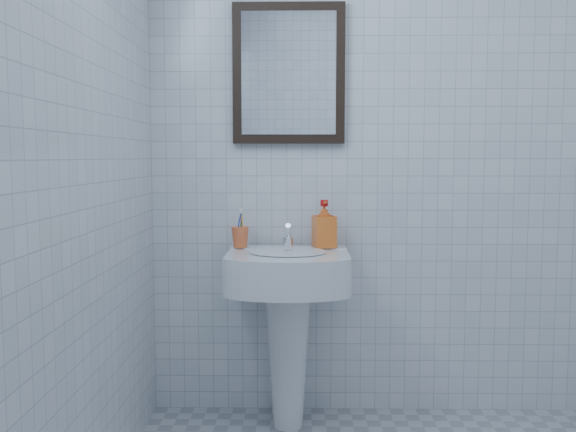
{
  "coord_description": "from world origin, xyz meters",
  "views": [
    {
      "loc": [
        -0.42,
        -1.72,
        1.18
      ],
      "look_at": [
        -0.47,
        0.86,
        0.94
      ],
      "focal_mm": 40.0,
      "sensor_mm": 36.0,
      "label": 1
    }
  ],
  "objects": [
    {
      "name": "wall_back",
      "position": [
        0.0,
        1.2,
        1.25
      ],
      "size": [
        2.2,
        0.02,
        2.5
      ],
      "primitive_type": "cube",
      "color": "silver",
      "rests_on": "ground"
    },
    {
      "name": "wall_mirror",
      "position": [
        -0.47,
        1.18,
        1.55
      ],
      "size": [
        0.5,
        0.04,
        0.62
      ],
      "color": "black",
      "rests_on": "wall_back"
    },
    {
      "name": "toothbrush_cup",
      "position": [
        -0.68,
        1.07,
        0.83
      ],
      "size": [
        0.08,
        0.08,
        0.09
      ],
      "primitive_type": null,
      "rotation": [
        0.0,
        0.0,
        0.08
      ],
      "color": "orange",
      "rests_on": "washbasin"
    },
    {
      "name": "washbasin",
      "position": [
        -0.47,
        0.98,
        0.53
      ],
      "size": [
        0.51,
        0.37,
        0.79
      ],
      "color": "white",
      "rests_on": "ground"
    },
    {
      "name": "faucet",
      "position": [
        -0.47,
        1.08,
        0.83
      ],
      "size": [
        0.05,
        0.1,
        0.11
      ],
      "color": "white",
      "rests_on": "washbasin"
    },
    {
      "name": "wall_left",
      "position": [
        -1.1,
        0.0,
        1.25
      ],
      "size": [
        0.02,
        2.4,
        2.5
      ],
      "primitive_type": "cube",
      "color": "silver",
      "rests_on": "ground"
    },
    {
      "name": "soap_dispenser",
      "position": [
        -0.31,
        1.09,
        0.89
      ],
      "size": [
        0.11,
        0.11,
        0.21
      ],
      "primitive_type": "imported",
      "rotation": [
        0.0,
        0.0,
        0.23
      ],
      "color": "#E54316",
      "rests_on": "washbasin"
    }
  ]
}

